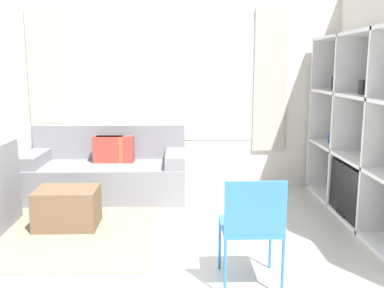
% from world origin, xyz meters
% --- Properties ---
extents(wall_back, '(6.05, 0.11, 2.70)m').
position_xyz_m(wall_back, '(0.00, 3.20, 1.36)').
color(wall_back, silver).
rests_on(wall_back, ground_plane).
extents(area_rug, '(2.24, 2.08, 0.01)m').
position_xyz_m(area_rug, '(-1.08, 1.61, 0.01)').
color(area_rug, gray).
rests_on(area_rug, ground_plane).
extents(shelving_unit, '(0.39, 2.62, 2.01)m').
position_xyz_m(shelving_unit, '(2.27, 1.77, 0.97)').
color(shelving_unit, '#232328').
rests_on(shelving_unit, ground_plane).
extents(couch_main, '(1.99, 0.90, 0.88)m').
position_xyz_m(couch_main, '(-0.65, 2.71, 0.32)').
color(couch_main, gray).
rests_on(couch_main, ground_plane).
extents(ottoman, '(0.62, 0.46, 0.41)m').
position_xyz_m(ottoman, '(-0.88, 1.61, 0.21)').
color(ottoman, brown).
rests_on(ottoman, ground_plane).
extents(folding_chair, '(0.44, 0.46, 0.86)m').
position_xyz_m(folding_chair, '(0.82, 0.34, 0.52)').
color(folding_chair, '#3375B7').
rests_on(folding_chair, ground_plane).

